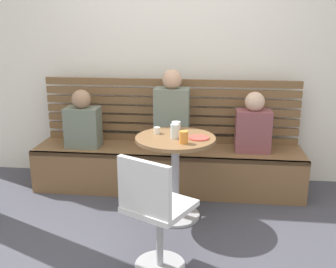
# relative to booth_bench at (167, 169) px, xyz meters

# --- Properties ---
(ground) EXTENTS (8.00, 8.00, 0.00)m
(ground) POSITION_rel_booth_bench_xyz_m (0.00, -1.20, -0.22)
(ground) COLOR #42424C
(back_wall) EXTENTS (5.20, 0.10, 2.90)m
(back_wall) POSITION_rel_booth_bench_xyz_m (0.00, 0.44, 1.23)
(back_wall) COLOR white
(back_wall) RESTS_ON ground
(booth_bench) EXTENTS (2.70, 0.52, 0.44)m
(booth_bench) POSITION_rel_booth_bench_xyz_m (0.00, 0.00, 0.00)
(booth_bench) COLOR brown
(booth_bench) RESTS_ON ground
(booth_backrest) EXTENTS (2.65, 0.04, 0.67)m
(booth_backrest) POSITION_rel_booth_bench_xyz_m (0.00, 0.24, 0.56)
(booth_backrest) COLOR brown
(booth_backrest) RESTS_ON booth_bench
(cafe_table) EXTENTS (0.68, 0.68, 0.74)m
(cafe_table) POSITION_rel_booth_bench_xyz_m (0.14, -0.59, 0.30)
(cafe_table) COLOR #ADADB2
(cafe_table) RESTS_ON ground
(white_chair) EXTENTS (0.54, 0.54, 0.85)m
(white_chair) POSITION_rel_booth_bench_xyz_m (0.07, -1.39, 0.24)
(white_chair) COLOR #ADADB2
(white_chair) RESTS_ON ground
(person_adult) EXTENTS (0.34, 0.22, 0.80)m
(person_adult) POSITION_rel_booth_bench_xyz_m (0.05, -0.00, 0.58)
(person_adult) COLOR slate
(person_adult) RESTS_ON booth_bench
(person_child_left) EXTENTS (0.34, 0.22, 0.59)m
(person_child_left) POSITION_rel_booth_bench_xyz_m (0.84, 0.03, 0.48)
(person_child_left) COLOR brown
(person_child_left) RESTS_ON booth_bench
(person_child_middle) EXTENTS (0.34, 0.22, 0.59)m
(person_child_middle) POSITION_rel_booth_bench_xyz_m (-0.86, -0.03, 0.48)
(person_child_middle) COLOR slate
(person_child_middle) RESTS_ON booth_bench
(cup_ceramic_white) EXTENTS (0.08, 0.08, 0.07)m
(cup_ceramic_white) POSITION_rel_booth_bench_xyz_m (0.12, -0.34, 0.55)
(cup_ceramic_white) COLOR white
(cup_ceramic_white) RESTS_ON cafe_table
(cup_tumbler_orange) EXTENTS (0.07, 0.07, 0.10)m
(cup_tumbler_orange) POSITION_rel_booth_bench_xyz_m (0.22, -0.75, 0.57)
(cup_tumbler_orange) COLOR orange
(cup_tumbler_orange) RESTS_ON cafe_table
(cup_glass_tall) EXTENTS (0.07, 0.07, 0.12)m
(cup_glass_tall) POSITION_rel_booth_bench_xyz_m (0.13, -0.62, 0.58)
(cup_glass_tall) COLOR silver
(cup_glass_tall) RESTS_ON cafe_table
(cup_espresso_small) EXTENTS (0.06, 0.06, 0.05)m
(cup_espresso_small) POSITION_rel_booth_bench_xyz_m (-0.03, -0.50, 0.55)
(cup_espresso_small) COLOR silver
(cup_espresso_small) RESTS_ON cafe_table
(plate_small) EXTENTS (0.17, 0.17, 0.01)m
(plate_small) POSITION_rel_booth_bench_xyz_m (0.34, -0.61, 0.52)
(plate_small) COLOR #DB4C42
(plate_small) RESTS_ON cafe_table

